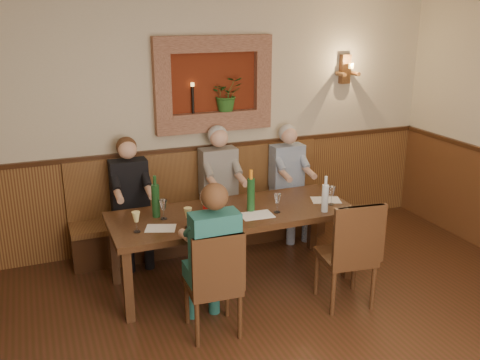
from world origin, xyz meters
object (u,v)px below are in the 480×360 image
(person_bench_left, at_px, (132,212))
(person_bench_mid, at_px, (221,198))
(person_bench_right, at_px, (290,191))
(dining_table, at_px, (232,219))
(wine_bottle_green_a, at_px, (251,194))
(chair_near_right, at_px, (346,274))
(spittoon_bucket, at_px, (214,208))
(chair_near_left, at_px, (213,303))
(person_chair_front, at_px, (212,271))
(bench, at_px, (204,218))
(wine_bottle_green_b, at_px, (156,200))
(water_bottle, at_px, (325,197))

(person_bench_left, relative_size, person_bench_mid, 0.97)
(person_bench_left, relative_size, person_bench_right, 1.01)
(dining_table, height_order, wine_bottle_green_a, wine_bottle_green_a)
(chair_near_right, bearing_deg, spittoon_bucket, 155.01)
(person_bench_mid, bearing_deg, person_bench_right, 0.12)
(person_bench_right, xyz_separation_m, spittoon_bucket, (-1.30, -0.97, 0.31))
(chair_near_left, distance_m, wine_bottle_green_a, 1.19)
(person_bench_right, distance_m, person_chair_front, 2.23)
(spittoon_bucket, bearing_deg, person_bench_right, 36.95)
(person_bench_left, xyz_separation_m, spittoon_bucket, (0.60, -0.97, 0.30))
(bench, xyz_separation_m, spittoon_bucket, (-0.24, -1.08, 0.54))
(person_bench_right, bearing_deg, spittoon_bucket, -143.05)
(wine_bottle_green_a, relative_size, wine_bottle_green_b, 1.03)
(wine_bottle_green_a, xyz_separation_m, water_bottle, (0.67, -0.29, -0.03))
(person_chair_front, height_order, wine_bottle_green_b, person_chair_front)
(chair_near_right, height_order, person_bench_left, person_bench_left)
(bench, height_order, chair_near_left, bench)
(spittoon_bucket, bearing_deg, person_bench_mid, 66.60)
(chair_near_right, height_order, water_bottle, water_bottle)
(person_bench_right, xyz_separation_m, water_bottle, (-0.21, -1.17, 0.34))
(person_bench_mid, xyz_separation_m, person_chair_front, (-0.66, -1.62, -0.02))
(chair_near_right, bearing_deg, person_bench_left, 142.59)
(spittoon_bucket, distance_m, wine_bottle_green_a, 0.43)
(bench, relative_size, wine_bottle_green_a, 7.12)
(person_bench_right, height_order, spittoon_bucket, person_bench_right)
(dining_table, relative_size, wine_bottle_green_b, 5.86)
(dining_table, bearing_deg, person_bench_mid, 77.77)
(chair_near_left, distance_m, person_bench_right, 2.27)
(bench, relative_size, person_bench_right, 2.21)
(person_bench_mid, height_order, water_bottle, person_bench_mid)
(wine_bottle_green_a, height_order, water_bottle, wine_bottle_green_a)
(person_chair_front, relative_size, wine_bottle_green_a, 3.25)
(dining_table, height_order, person_bench_mid, person_bench_mid)
(dining_table, distance_m, water_bottle, 0.93)
(chair_near_left, xyz_separation_m, wine_bottle_green_b, (-0.24, 0.95, 0.64))
(bench, distance_m, person_bench_left, 0.88)
(dining_table, distance_m, person_chair_front, 0.92)
(person_bench_right, bearing_deg, person_bench_left, -179.99)
(chair_near_left, height_order, water_bottle, water_bottle)
(person_bench_right, bearing_deg, person_chair_front, -133.53)
(person_bench_mid, relative_size, wine_bottle_green_b, 3.46)
(bench, distance_m, person_bench_mid, 0.33)
(person_bench_mid, xyz_separation_m, spittoon_bucket, (-0.42, -0.97, 0.28))
(person_bench_mid, bearing_deg, person_chair_front, -112.31)
(wine_bottle_green_a, bearing_deg, person_bench_left, 138.99)
(dining_table, xyz_separation_m, spittoon_bucket, (-0.24, -0.13, 0.19))
(person_bench_right, bearing_deg, dining_table, -141.52)
(dining_table, xyz_separation_m, wine_bottle_green_a, (0.18, -0.05, 0.25))
(wine_bottle_green_a, xyz_separation_m, wine_bottle_green_b, (-0.90, 0.19, -0.01))
(person_bench_right, relative_size, water_bottle, 3.73)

